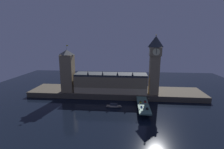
% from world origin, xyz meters
% --- Properties ---
extents(ground_plane, '(400.00, 400.00, 0.00)m').
position_xyz_m(ground_plane, '(0.00, 0.00, 0.00)').
color(ground_plane, black).
extents(embankment, '(220.00, 42.00, 6.48)m').
position_xyz_m(embankment, '(0.00, 39.00, 3.24)').
color(embankment, '#4C4438').
rests_on(embankment, ground_plane).
extents(parliament_hall, '(88.49, 23.49, 27.68)m').
position_xyz_m(parliament_hall, '(-5.61, 32.08, 17.96)').
color(parliament_hall, '#8E7A56').
rests_on(parliament_hall, embankment).
extents(clock_tower, '(13.34, 13.45, 70.07)m').
position_xyz_m(clock_tower, '(46.29, 26.94, 43.45)').
color(clock_tower, '#8E7A56').
rests_on(clock_tower, embankment).
extents(victoria_tower, '(14.75, 14.75, 58.28)m').
position_xyz_m(victoria_tower, '(-59.31, 28.73, 32.72)').
color(victoria_tower, '#8E7A56').
rests_on(victoria_tower, embankment).
extents(bridge, '(11.39, 46.00, 5.85)m').
position_xyz_m(bridge, '(31.56, -5.00, 4.35)').
color(bridge, slate).
rests_on(bridge, ground_plane).
extents(car_northbound_lead, '(1.89, 4.73, 1.31)m').
position_xyz_m(car_northbound_lead, '(29.05, -0.76, 6.46)').
color(car_northbound_lead, yellow).
rests_on(car_northbound_lead, bridge).
extents(car_northbound_trail, '(1.84, 4.12, 1.31)m').
position_xyz_m(car_northbound_trail, '(29.05, -13.63, 6.47)').
color(car_northbound_trail, navy).
rests_on(car_northbound_trail, bridge).
extents(car_southbound_lead, '(2.03, 4.48, 1.32)m').
position_xyz_m(car_southbound_lead, '(34.07, -17.43, 6.47)').
color(car_southbound_lead, black).
rests_on(car_southbound_lead, bridge).
extents(car_southbound_trail, '(2.10, 4.60, 1.49)m').
position_xyz_m(car_southbound_trail, '(34.07, 0.79, 6.55)').
color(car_southbound_trail, red).
rests_on(car_southbound_trail, bridge).
extents(pedestrian_near_rail, '(0.38, 0.38, 1.57)m').
position_xyz_m(pedestrian_near_rail, '(26.55, -20.56, 6.68)').
color(pedestrian_near_rail, black).
rests_on(pedestrian_near_rail, bridge).
extents(pedestrian_mid_walk, '(0.38, 0.38, 1.71)m').
position_xyz_m(pedestrian_mid_walk, '(36.57, -4.22, 6.76)').
color(pedestrian_mid_walk, black).
rests_on(pedestrian_mid_walk, bridge).
extents(street_lamp_near, '(1.34, 0.60, 6.70)m').
position_xyz_m(street_lamp_near, '(26.15, -19.72, 10.05)').
color(street_lamp_near, '#2D3333').
rests_on(street_lamp_near, bridge).
extents(street_lamp_mid, '(1.34, 0.60, 6.79)m').
position_xyz_m(street_lamp_mid, '(36.97, -5.00, 10.10)').
color(street_lamp_mid, '#2D3333').
rests_on(street_lamp_mid, bridge).
extents(street_lamp_far, '(1.34, 0.60, 6.28)m').
position_xyz_m(street_lamp_far, '(26.15, 9.72, 9.79)').
color(street_lamp_far, '#2D3333').
rests_on(street_lamp_far, bridge).
extents(boat_upstream, '(16.93, 4.04, 4.49)m').
position_xyz_m(boat_upstream, '(1.00, -2.80, 1.64)').
color(boat_upstream, '#B2A893').
rests_on(boat_upstream, ground_plane).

